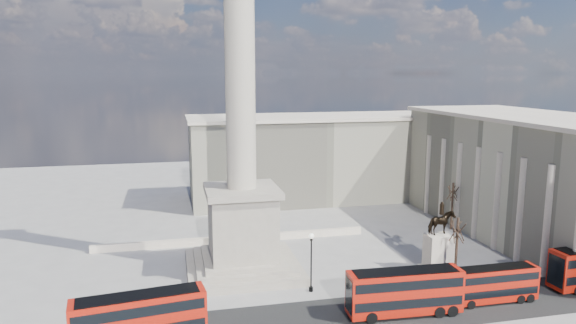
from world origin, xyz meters
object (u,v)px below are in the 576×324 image
(nelsons_column, at_px, (242,171))
(red_bus_c, at_px, (494,284))
(victorian_lamp, at_px, (311,258))
(pedestrian_crossing, at_px, (376,287))
(red_bus_a, at_px, (140,318))
(equestrian_statue, at_px, (440,247))
(pedestrian_standing, at_px, (506,277))
(pedestrian_walking, at_px, (427,272))
(red_bus_b, at_px, (405,292))

(nelsons_column, bearing_deg, red_bus_c, -30.89)
(victorian_lamp, relative_size, pedestrian_crossing, 4.16)
(red_bus_c, bearing_deg, red_bus_a, -178.76)
(red_bus_c, bearing_deg, equestrian_statue, 98.20)
(equestrian_statue, xyz_separation_m, pedestrian_standing, (5.53, -5.64, -2.21))
(red_bus_c, bearing_deg, pedestrian_walking, 117.26)
(red_bus_b, distance_m, red_bus_c, 10.80)
(equestrian_statue, bearing_deg, red_bus_c, -81.98)
(red_bus_a, height_order, pedestrian_standing, red_bus_a)
(red_bus_a, relative_size, pedestrian_walking, 7.61)
(red_bus_b, bearing_deg, red_bus_a, -177.23)
(red_bus_b, height_order, pedestrian_standing, red_bus_b)
(nelsons_column, xyz_separation_m, equestrian_statue, (24.12, -5.86, -9.73))
(equestrian_statue, distance_m, pedestrian_crossing, 11.72)
(equestrian_statue, distance_m, pedestrian_walking, 3.91)
(red_bus_b, relative_size, pedestrian_crossing, 7.25)
(equestrian_statue, bearing_deg, pedestrian_crossing, -155.90)
(red_bus_b, bearing_deg, pedestrian_walking, 53.02)
(red_bus_a, relative_size, pedestrian_standing, 6.30)
(pedestrian_walking, xyz_separation_m, pedestrian_standing, (8.12, -3.92, 0.17))
(red_bus_b, height_order, pedestrian_walking, red_bus_b)
(pedestrian_standing, distance_m, pedestrian_crossing, 16.04)
(red_bus_b, relative_size, equestrian_statue, 1.33)
(pedestrian_standing, bearing_deg, red_bus_c, -2.68)
(red_bus_c, bearing_deg, victorian_lamp, 159.42)
(red_bus_c, distance_m, victorian_lamp, 20.10)
(red_bus_a, bearing_deg, nelsons_column, 46.41)
(equestrian_statue, bearing_deg, red_bus_b, -133.40)
(red_bus_a, height_order, equestrian_statue, equestrian_statue)
(equestrian_statue, xyz_separation_m, pedestrian_crossing, (-10.48, -4.69, -2.35))
(red_bus_a, xyz_separation_m, pedestrian_crossing, (25.28, 5.35, -1.72))
(red_bus_a, height_order, victorian_lamp, victorian_lamp)
(red_bus_b, xyz_separation_m, red_bus_c, (10.77, 0.64, -0.44))
(nelsons_column, height_order, red_bus_b, nelsons_column)
(red_bus_a, height_order, red_bus_c, red_bus_a)
(red_bus_b, distance_m, pedestrian_walking, 10.89)
(nelsons_column, distance_m, red_bus_b, 23.96)
(victorian_lamp, distance_m, pedestrian_walking, 15.17)
(nelsons_column, bearing_deg, pedestrian_walking, -19.39)
(red_bus_b, distance_m, equestrian_statue, 13.77)
(victorian_lamp, bearing_deg, pedestrian_crossing, -19.36)
(pedestrian_standing, bearing_deg, equestrian_statue, -89.61)
(pedestrian_crossing, bearing_deg, red_bus_a, 84.17)
(victorian_lamp, height_order, pedestrian_standing, victorian_lamp)
(nelsons_column, bearing_deg, pedestrian_crossing, -37.74)
(equestrian_statue, height_order, pedestrian_crossing, equestrian_statue)
(nelsons_column, distance_m, red_bus_c, 31.55)
(equestrian_statue, height_order, pedestrian_walking, equestrian_statue)
(equestrian_statue, relative_size, pedestrian_standing, 4.65)
(victorian_lamp, bearing_deg, pedestrian_walking, 2.12)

